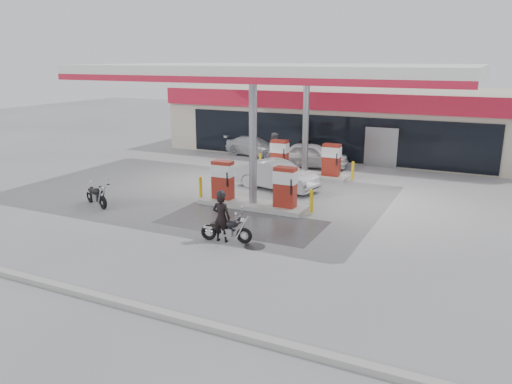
% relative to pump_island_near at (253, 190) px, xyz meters
% --- Properties ---
extents(ground, '(90.00, 90.00, 0.00)m').
position_rel_pump_island_near_xyz_m(ground, '(0.00, -2.00, -0.71)').
color(ground, gray).
rests_on(ground, ground).
extents(wet_patch, '(6.00, 3.00, 0.00)m').
position_rel_pump_island_near_xyz_m(wet_patch, '(0.50, -2.00, -0.71)').
color(wet_patch, '#4C4C4F').
rests_on(wet_patch, ground).
extents(drain_cover, '(0.70, 0.70, 0.01)m').
position_rel_pump_island_near_xyz_m(drain_cover, '(2.00, -4.00, -0.71)').
color(drain_cover, '#38383A').
rests_on(drain_cover, ground).
extents(kerb, '(28.00, 0.25, 0.15)m').
position_rel_pump_island_near_xyz_m(kerb, '(0.00, -9.00, -0.64)').
color(kerb, gray).
rests_on(kerb, ground).
extents(store_building, '(22.00, 8.22, 4.00)m').
position_rel_pump_island_near_xyz_m(store_building, '(0.01, 13.94, 1.30)').
color(store_building, beige).
rests_on(store_building, ground).
extents(canopy, '(16.00, 10.02, 5.51)m').
position_rel_pump_island_near_xyz_m(canopy, '(0.00, 3.00, 4.56)').
color(canopy, silver).
rests_on(canopy, ground).
extents(pump_island_near, '(5.14, 1.30, 1.78)m').
position_rel_pump_island_near_xyz_m(pump_island_near, '(0.00, 0.00, 0.00)').
color(pump_island_near, '#9E9E99').
rests_on(pump_island_near, ground).
extents(pump_island_far, '(5.14, 1.30, 1.78)m').
position_rel_pump_island_near_xyz_m(pump_island_far, '(0.00, 6.00, 0.00)').
color(pump_island_far, '#9E9E99').
rests_on(pump_island_far, ground).
extents(main_motorcycle, '(1.76, 0.67, 0.91)m').
position_rel_pump_island_near_xyz_m(main_motorcycle, '(1.00, -3.99, -0.31)').
color(main_motorcycle, black).
rests_on(main_motorcycle, ground).
extents(biker_main, '(0.63, 0.45, 1.65)m').
position_rel_pump_island_near_xyz_m(biker_main, '(0.81, -4.03, 0.11)').
color(biker_main, black).
rests_on(biker_main, ground).
extents(parked_motorcycle, '(1.73, 1.01, 0.95)m').
position_rel_pump_island_near_xyz_m(parked_motorcycle, '(-5.81, -2.68, -0.29)').
color(parked_motorcycle, black).
rests_on(parked_motorcycle, ground).
extents(sedan_white, '(4.18, 2.12, 1.37)m').
position_rel_pump_island_near_xyz_m(sedan_white, '(-0.39, 8.20, -0.03)').
color(sedan_white, silver).
rests_on(sedan_white, ground).
extents(attendant, '(0.84, 1.03, 1.98)m').
position_rel_pump_island_near_xyz_m(attendant, '(-2.09, 7.00, 0.28)').
color(attendant, '#4E4E52').
rests_on(attendant, ground).
extents(hatchback_silver, '(4.22, 2.20, 1.32)m').
position_rel_pump_island_near_xyz_m(hatchback_silver, '(-0.24, 2.99, -0.05)').
color(hatchback_silver, '#A2A5AA').
rests_on(hatchback_silver, ground).
extents(parked_car_left, '(4.40, 2.37, 1.21)m').
position_rel_pump_island_near_xyz_m(parked_car_left, '(-4.61, 10.00, -0.10)').
color(parked_car_left, '#ADAFB5').
rests_on(parked_car_left, ground).
extents(biker_walking, '(1.06, 0.89, 1.70)m').
position_rel_pump_island_near_xyz_m(biker_walking, '(-1.36, 9.80, 0.14)').
color(biker_walking, black).
rests_on(biker_walking, ground).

